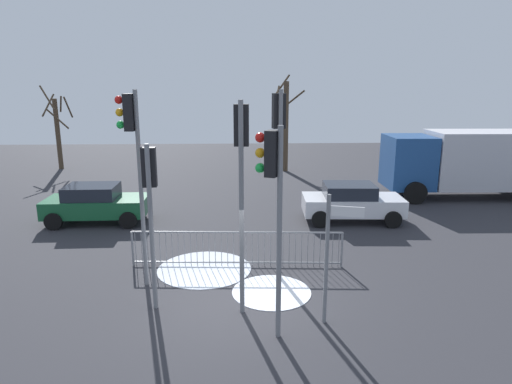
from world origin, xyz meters
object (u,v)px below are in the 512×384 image
(traffic_light_mid_right, at_px, (150,189))
(delivery_truck, at_px, (464,161))
(traffic_light_foreground_right, at_px, (133,146))
(car_white_mid, at_px, (352,202))
(bare_tree_left, at_px, (286,124))
(car_green_near, at_px, (96,203))
(traffic_light_rear_left, at_px, (273,186))
(traffic_light_foreground_left, at_px, (242,160))
(bare_tree_centre, at_px, (58,129))
(traffic_light_mid_left, at_px, (279,143))
(direction_sign_post, at_px, (330,253))

(traffic_light_mid_right, xyz_separation_m, delivery_truck, (12.51, 10.12, -1.15))
(traffic_light_mid_right, bearing_deg, traffic_light_foreground_right, 114.81)
(car_white_mid, xyz_separation_m, bare_tree_left, (-1.51, 10.38, 2.11))
(car_white_mid, height_order, bare_tree_left, bare_tree_left)
(car_green_near, bearing_deg, traffic_light_rear_left, -54.01)
(traffic_light_foreground_left, xyz_separation_m, bare_tree_left, (2.79, 17.22, -0.70))
(traffic_light_mid_right, bearing_deg, traffic_light_foreground_left, -10.26)
(delivery_truck, distance_m, bare_tree_centre, 23.10)
(traffic_light_foreground_left, bearing_deg, traffic_light_mid_right, 176.71)
(traffic_light_mid_left, height_order, direction_sign_post, traffic_light_mid_left)
(delivery_truck, bearing_deg, bare_tree_centre, -19.22)
(traffic_light_foreground_left, relative_size, bare_tree_centre, 0.95)
(traffic_light_mid_right, distance_m, car_green_near, 7.90)
(traffic_light_foreground_right, distance_m, bare_tree_left, 16.73)
(delivery_truck, bearing_deg, traffic_light_foreground_right, 35.49)
(traffic_light_rear_left, distance_m, bare_tree_centre, 22.89)
(traffic_light_foreground_left, distance_m, bare_tree_left, 17.46)
(delivery_truck, bearing_deg, traffic_light_mid_right, 40.09)
(traffic_light_foreground_left, relative_size, direction_sign_post, 1.65)
(traffic_light_foreground_right, xyz_separation_m, bare_tree_centre, (-8.54, 16.99, -1.23))
(car_white_mid, xyz_separation_m, car_green_near, (-9.86, 0.21, 0.00))
(direction_sign_post, bearing_deg, delivery_truck, 66.92)
(direction_sign_post, height_order, bare_tree_centre, bare_tree_centre)
(direction_sign_post, distance_m, car_green_near, 10.78)
(delivery_truck, height_order, bare_tree_centre, bare_tree_centre)
(traffic_light_mid_left, height_order, car_white_mid, traffic_light_mid_left)
(traffic_light_foreground_right, xyz_separation_m, car_white_mid, (6.98, 5.41, -2.95))
(car_white_mid, distance_m, delivery_truck, 7.15)
(traffic_light_mid_left, relative_size, car_green_near, 1.33)
(delivery_truck, xyz_separation_m, bare_tree_centre, (-21.65, 8.02, 0.75))
(traffic_light_foreground_left, height_order, car_green_near, traffic_light_foreground_left)
(traffic_light_mid_right, xyz_separation_m, bare_tree_left, (4.88, 16.94, -0.01))
(traffic_light_foreground_left, xyz_separation_m, traffic_light_rear_left, (0.61, -1.15, -0.31))
(traffic_light_mid_right, height_order, delivery_truck, traffic_light_mid_right)
(traffic_light_mid_right, bearing_deg, car_green_near, 114.62)
(traffic_light_foreground_right, bearing_deg, car_white_mid, -45.71)
(traffic_light_rear_left, bearing_deg, bare_tree_left, 17.60)
(car_green_near, height_order, bare_tree_left, bare_tree_left)
(traffic_light_foreground_left, xyz_separation_m, car_green_near, (-5.56, 7.05, -2.81))
(traffic_light_rear_left, distance_m, traffic_light_mid_left, 3.14)
(delivery_truck, bearing_deg, car_green_near, 12.95)
(traffic_light_mid_right, relative_size, direction_sign_post, 1.33)
(car_green_near, distance_m, bare_tree_centre, 12.82)
(car_green_near, bearing_deg, bare_tree_left, 49.67)
(traffic_light_rear_left, bearing_deg, car_white_mid, -0.42)
(traffic_light_mid_left, height_order, delivery_truck, traffic_light_mid_left)
(delivery_truck, height_order, bare_tree_left, bare_tree_left)
(traffic_light_foreground_right, bearing_deg, bare_tree_centre, 33.21)
(traffic_light_foreground_left, height_order, car_white_mid, traffic_light_foreground_left)
(traffic_light_mid_left, distance_m, car_green_near, 8.82)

